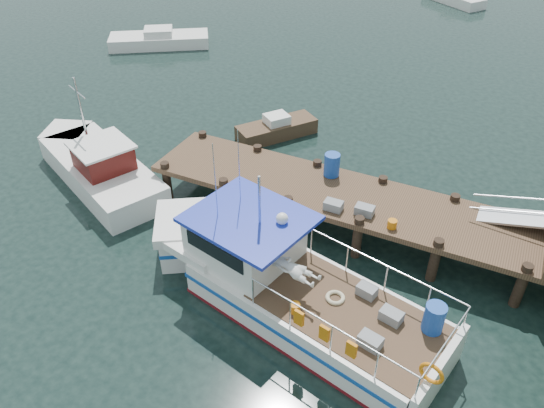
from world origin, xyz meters
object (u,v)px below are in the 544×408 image
at_px(lobster_boat, 279,279).
at_px(moored_a, 159,39).
at_px(moored_rowboat, 277,128).
at_px(dock, 521,217).
at_px(work_boat, 97,165).

distance_m(lobster_boat, moored_a, 23.31).
distance_m(lobster_boat, moored_rowboat, 10.28).
bearing_deg(dock, work_boat, -174.57).
relative_size(dock, work_boat, 2.14).
bearing_deg(work_boat, lobster_boat, 7.84).
bearing_deg(lobster_boat, moored_a, 147.66).
bearing_deg(dock, moored_rowboat, 154.72).
height_order(dock, moored_a, dock).
bearing_deg(work_boat, moored_a, 141.68).
relative_size(work_boat, moored_rowboat, 2.10).
xyz_separation_m(dock, work_boat, (-15.27, -1.45, -1.57)).
bearing_deg(dock, moored_a, 151.08).
xyz_separation_m(work_boat, moored_rowboat, (4.84, 6.38, -0.27)).
height_order(work_boat, moored_a, work_boat).
distance_m(moored_rowboat, moored_a, 13.95).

